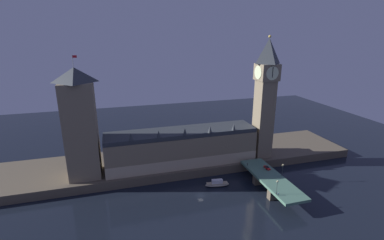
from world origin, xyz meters
name	(u,v)px	position (x,y,z in m)	size (l,w,h in m)	color
ground_plane	(201,196)	(0.00, 0.00, 0.00)	(400.00, 400.00, 0.00)	black
embankment	(182,160)	(0.00, 39.00, 2.53)	(220.00, 42.00, 5.06)	brown
parliament_hall	(182,147)	(-2.41, 30.27, 15.31)	(88.36, 19.88, 24.64)	#7F7056
clock_tower	(265,96)	(48.77, 26.39, 44.18)	(12.04, 12.15, 74.00)	#7F7056
victoria_tower	(80,124)	(-56.73, 29.54, 34.65)	(16.40, 16.40, 64.91)	#7F7056
bridge	(271,181)	(37.37, -5.00, 5.45)	(13.54, 46.00, 7.39)	#4C7560
car_southbound_trail	(267,168)	(40.35, 4.52, 8.04)	(1.90, 4.70, 1.41)	red
pedestrian_near_rail	(279,194)	(31.42, -20.85, 8.27)	(0.38, 0.38, 1.67)	black
pedestrian_far_rail	(247,164)	(31.42, 10.88, 8.33)	(0.38, 0.38, 1.79)	black
street_lamp_near	(277,186)	(31.02, -19.72, 11.89)	(1.34, 0.60, 7.22)	#2D3333
street_lamp_mid	(283,169)	(43.73, -5.00, 11.71)	(1.34, 0.60, 6.92)	#2D3333
boat_upstream	(217,184)	(11.47, 6.39, 1.45)	(13.61, 5.47, 3.98)	#B2A893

